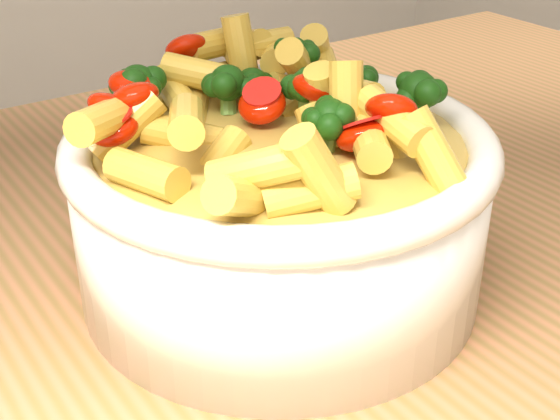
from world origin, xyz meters
TOP-DOWN VIEW (x-y plane):
  - table at (0.00, 0.00)m, footprint 1.20×0.80m
  - serving_bowl at (-0.07, -0.03)m, footprint 0.27×0.27m
  - pasta_salad at (-0.07, -0.03)m, footprint 0.21×0.21m

SIDE VIEW (x-z plane):
  - table at x=0.00m, z-range 0.35..1.25m
  - serving_bowl at x=-0.07m, z-range 0.90..1.02m
  - pasta_salad at x=-0.07m, z-range 1.01..1.05m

